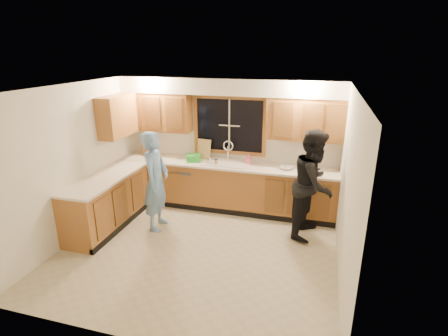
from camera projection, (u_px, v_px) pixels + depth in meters
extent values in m
plane|color=#BAAF8F|center=(198.00, 249.00, 5.51)|extent=(4.20, 4.20, 0.00)
plane|color=silver|center=(194.00, 88.00, 4.70)|extent=(4.20, 4.20, 0.00)
plane|color=white|center=(229.00, 143.00, 6.83)|extent=(4.20, 0.00, 4.20)
plane|color=white|center=(74.00, 163.00, 5.64)|extent=(0.00, 3.80, 3.80)
plane|color=white|center=(347.00, 190.00, 4.57)|extent=(0.00, 3.80, 3.80)
cube|color=#A96A31|center=(225.00, 187.00, 6.83)|extent=(4.20, 0.60, 0.88)
cube|color=#A96A31|center=(108.00, 202.00, 6.15)|extent=(0.60, 1.90, 0.88)
cube|color=#F4E5CD|center=(225.00, 165.00, 6.66)|extent=(4.20, 0.63, 0.04)
cube|color=#F4E5CD|center=(106.00, 178.00, 5.99)|extent=(0.63, 1.90, 0.04)
cube|color=#A96A31|center=(157.00, 112.00, 6.86)|extent=(1.35, 0.33, 0.75)
cube|color=#A96A31|center=(305.00, 119.00, 6.13)|extent=(1.35, 0.33, 0.75)
cube|color=#A96A31|center=(117.00, 116.00, 6.43)|extent=(0.33, 0.90, 0.75)
cube|color=white|center=(227.00, 87.00, 6.32)|extent=(4.20, 0.35, 0.30)
cube|color=black|center=(229.00, 125.00, 6.72)|extent=(1.30, 0.01, 1.00)
cube|color=#A96A31|center=(229.00, 97.00, 6.53)|extent=(1.44, 0.03, 0.07)
cube|color=#A96A31|center=(229.00, 152.00, 6.88)|extent=(1.44, 0.03, 0.07)
cube|color=#A96A31|center=(196.00, 124.00, 6.88)|extent=(0.07, 0.03, 1.00)
cube|color=#A96A31|center=(265.00, 128.00, 6.53)|extent=(0.07, 0.03, 1.00)
cube|color=white|center=(225.00, 163.00, 6.67)|extent=(0.86, 0.52, 0.03)
cube|color=white|center=(215.00, 167.00, 6.75)|extent=(0.38, 0.42, 0.18)
cube|color=white|center=(236.00, 168.00, 6.64)|extent=(0.38, 0.42, 0.18)
cylinder|color=silver|center=(228.00, 153.00, 6.80)|extent=(0.04, 0.04, 0.28)
torus|color=silver|center=(228.00, 146.00, 6.75)|extent=(0.21, 0.03, 0.21)
cube|color=silver|center=(185.00, 184.00, 7.04)|extent=(0.60, 0.56, 0.82)
cube|color=silver|center=(88.00, 216.00, 5.63)|extent=(0.58, 0.75, 0.90)
imported|color=#6B97CB|center=(156.00, 181.00, 5.94)|extent=(0.46, 0.66, 1.73)
imported|color=black|center=(313.00, 184.00, 5.69)|extent=(0.86, 1.01, 1.82)
cube|color=brown|center=(145.00, 149.00, 7.18)|extent=(0.17, 0.17, 0.24)
cube|color=tan|center=(204.00, 149.00, 6.92)|extent=(0.30, 0.14, 0.39)
cube|color=green|center=(194.00, 158.00, 6.81)|extent=(0.33, 0.32, 0.12)
imported|color=#FD608A|center=(248.00, 159.00, 6.59)|extent=(0.10, 0.10, 0.20)
imported|color=silver|center=(287.00, 168.00, 6.34)|extent=(0.31, 0.31, 0.06)
cylinder|color=#B5A68B|center=(208.00, 161.00, 6.62)|extent=(0.08, 0.08, 0.13)
cylinder|color=#B5A68B|center=(216.00, 163.00, 6.52)|extent=(0.08, 0.08, 0.12)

